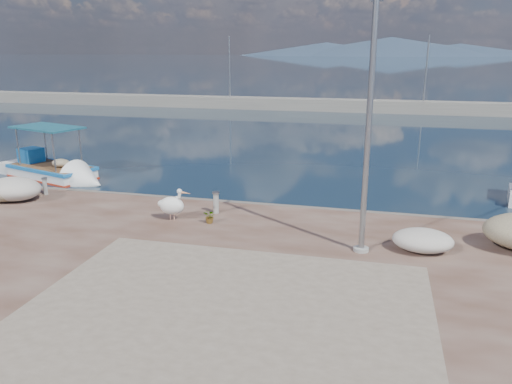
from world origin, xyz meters
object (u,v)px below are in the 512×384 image
Objects in this scene: bollard_near at (216,202)px; pelican at (172,205)px; boat_left at (51,173)px; lamp_post at (368,137)px.

pelican is at bearing -138.54° from bollard_near.
boat_left is 8.25× the size of bollard_near.
boat_left is at bearing 154.66° from bollard_near.
boat_left is at bearing 155.19° from lamp_post.
pelican is 7.02m from lamp_post.
pelican is at bearing 169.27° from lamp_post.
boat_left is at bearing 148.33° from pelican.
pelican is 1.47× the size of bollard_near.
lamp_post is 8.98× the size of bollard_near.
pelican reaches higher than bollard_near.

